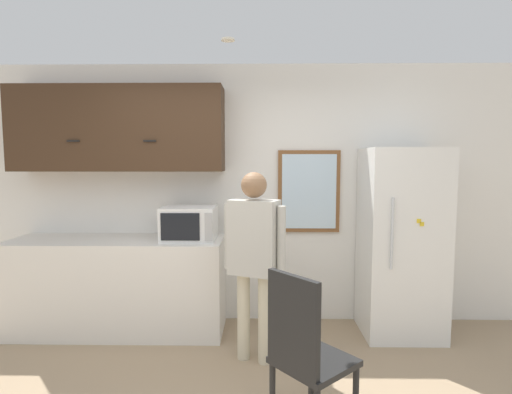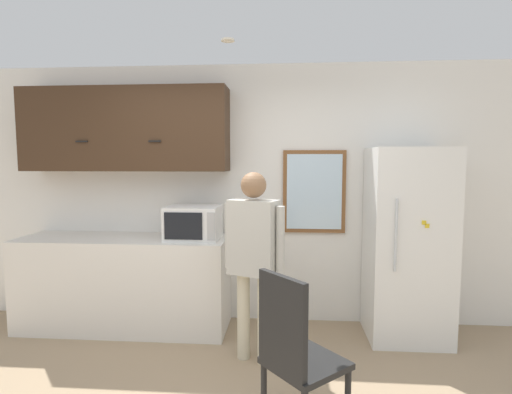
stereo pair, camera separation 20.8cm
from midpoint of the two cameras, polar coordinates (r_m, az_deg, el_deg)
back_wall at (r=4.25m, az=-4.45°, el=0.34°), size 6.00×0.06×2.70m
counter at (r=4.34m, az=-20.43°, el=-11.74°), size 2.10×0.65×0.94m
upper_cabinets at (r=4.30m, az=-20.42°, el=9.07°), size 2.10×0.38×0.84m
microwave at (r=3.98m, az=-11.00°, el=-3.71°), size 0.52×0.43×0.33m
person at (r=3.37m, az=-2.08°, el=-7.35°), size 0.52×0.35×1.62m
refrigerator at (r=4.13m, az=18.69°, el=-6.15°), size 0.74×0.67×1.83m
chair at (r=2.64m, az=4.53°, el=-20.79°), size 0.61×0.61×1.04m
window at (r=4.20m, az=6.15°, el=0.80°), size 0.65×0.05×0.86m
ceiling_light at (r=3.45m, az=-5.88°, el=21.47°), size 0.11×0.11×0.01m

